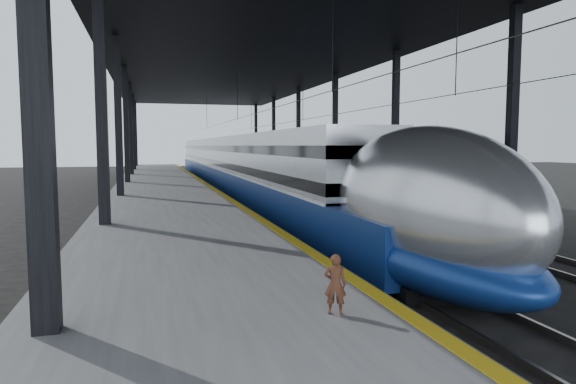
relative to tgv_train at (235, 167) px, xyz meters
name	(u,v)px	position (x,y,z in m)	size (l,w,h in m)	color
ground	(325,281)	(-2.00, -26.13, -1.95)	(160.00, 160.00, 0.00)	black
platform	(164,195)	(-5.50, -6.13, -1.45)	(6.00, 80.00, 1.00)	#4C4C4F
yellow_strip	(209,186)	(-2.70, -6.13, -0.94)	(0.30, 80.00, 0.01)	gold
rails	(289,198)	(2.50, -6.13, -1.87)	(6.52, 80.00, 0.16)	slate
canopy	(249,57)	(-0.10, -6.13, 7.17)	(18.00, 75.00, 9.47)	black
tgv_train	(235,167)	(0.00, 0.00, 0.00)	(2.91, 65.20, 4.16)	silver
second_train	(272,161)	(5.00, 8.99, 0.17)	(3.04, 56.05, 4.18)	navy
child	(335,284)	(-3.74, -31.49, -0.48)	(0.34, 0.22, 0.93)	#492718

